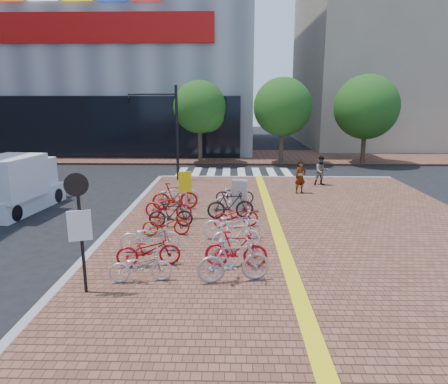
{
  "coord_description": "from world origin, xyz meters",
  "views": [
    {
      "loc": [
        0.39,
        -11.94,
        4.74
      ],
      "look_at": [
        0.08,
        2.82,
        1.3
      ],
      "focal_mm": 32.0,
      "sensor_mm": 36.0,
      "label": 1
    }
  ],
  "objects_px": {
    "bike_0": "(141,266)",
    "bike_3": "(166,224)",
    "bike_9": "(236,249)",
    "bike_13": "(230,205)",
    "bike_10": "(236,235)",
    "pedestrian_a": "(300,177)",
    "bike_11": "(233,224)",
    "bike_7": "(178,193)",
    "notice_sign": "(79,219)",
    "bike_1": "(148,250)",
    "bike_8": "(234,261)",
    "bike_2": "(150,236)",
    "bike_15": "(235,194)",
    "bike_12": "(236,215)",
    "bike_4": "(171,214)",
    "yellow_sign": "(186,186)",
    "utility_box": "(240,196)",
    "bike_5": "(168,206)",
    "traffic_light_pole": "(155,115)",
    "bike_14": "(233,199)",
    "bike_6": "(175,196)",
    "pedestrian_b": "(321,171)",
    "box_truck": "(17,185)"
  },
  "relations": [
    {
      "from": "bike_5",
      "to": "yellow_sign",
      "type": "bearing_deg",
      "value": -75.66
    },
    {
      "from": "bike_0",
      "to": "bike_3",
      "type": "distance_m",
      "value": 3.58
    },
    {
      "from": "bike_1",
      "to": "bike_4",
      "type": "xyz_separation_m",
      "value": [
        0.09,
        3.53,
        0.02
      ]
    },
    {
      "from": "bike_15",
      "to": "pedestrian_a",
      "type": "relative_size",
      "value": 1.04
    },
    {
      "from": "bike_2",
      "to": "bike_15",
      "type": "bearing_deg",
      "value": -32.17
    },
    {
      "from": "notice_sign",
      "to": "traffic_light_pole",
      "type": "relative_size",
      "value": 0.55
    },
    {
      "from": "bike_0",
      "to": "notice_sign",
      "type": "bearing_deg",
      "value": 109.25
    },
    {
      "from": "bike_1",
      "to": "bike_8",
      "type": "xyz_separation_m",
      "value": [
        2.39,
        -0.95,
        0.1
      ]
    },
    {
      "from": "bike_0",
      "to": "bike_1",
      "type": "height_order",
      "value": "bike_1"
    },
    {
      "from": "bike_1",
      "to": "bike_14",
      "type": "height_order",
      "value": "bike_1"
    },
    {
      "from": "bike_5",
      "to": "traffic_light_pole",
      "type": "height_order",
      "value": "traffic_light_pole"
    },
    {
      "from": "bike_9",
      "to": "bike_11",
      "type": "bearing_deg",
      "value": 5.3
    },
    {
      "from": "bike_2",
      "to": "notice_sign",
      "type": "bearing_deg",
      "value": 151.27
    },
    {
      "from": "bike_5",
      "to": "bike_13",
      "type": "xyz_separation_m",
      "value": [
        2.44,
        0.08,
        0.05
      ]
    },
    {
      "from": "bike_10",
      "to": "pedestrian_a",
      "type": "bearing_deg",
      "value": -34.56
    },
    {
      "from": "bike_2",
      "to": "bike_9",
      "type": "xyz_separation_m",
      "value": [
        2.63,
        -1.13,
        0.04
      ]
    },
    {
      "from": "bike_7",
      "to": "bike_11",
      "type": "height_order",
      "value": "bike_11"
    },
    {
      "from": "bike_8",
      "to": "bike_13",
      "type": "bearing_deg",
      "value": -10.07
    },
    {
      "from": "bike_0",
      "to": "bike_6",
      "type": "bearing_deg",
      "value": -7.91
    },
    {
      "from": "bike_1",
      "to": "bike_12",
      "type": "distance_m",
      "value": 4.35
    },
    {
      "from": "pedestrian_a",
      "to": "utility_box",
      "type": "relative_size",
      "value": 1.22
    },
    {
      "from": "bike_0",
      "to": "bike_11",
      "type": "height_order",
      "value": "bike_11"
    },
    {
      "from": "bike_9",
      "to": "box_truck",
      "type": "distance_m",
      "value": 11.21
    },
    {
      "from": "bike_4",
      "to": "bike_13",
      "type": "xyz_separation_m",
      "value": [
        2.18,
        1.11,
        0.07
      ]
    },
    {
      "from": "bike_1",
      "to": "pedestrian_b",
      "type": "height_order",
      "value": "pedestrian_b"
    },
    {
      "from": "bike_1",
      "to": "bike_2",
      "type": "height_order",
      "value": "bike_2"
    },
    {
      "from": "bike_14",
      "to": "notice_sign",
      "type": "distance_m",
      "value": 8.48
    },
    {
      "from": "pedestrian_a",
      "to": "yellow_sign",
      "type": "distance_m",
      "value": 6.85
    },
    {
      "from": "bike_4",
      "to": "bike_13",
      "type": "height_order",
      "value": "bike_13"
    },
    {
      "from": "bike_7",
      "to": "notice_sign",
      "type": "bearing_deg",
      "value": 160.53
    },
    {
      "from": "bike_9",
      "to": "bike_15",
      "type": "relative_size",
      "value": 1.03
    },
    {
      "from": "bike_12",
      "to": "pedestrian_a",
      "type": "bearing_deg",
      "value": -42.38
    },
    {
      "from": "bike_9",
      "to": "pedestrian_a",
      "type": "relative_size",
      "value": 1.07
    },
    {
      "from": "bike_9",
      "to": "bike_13",
      "type": "bearing_deg",
      "value": 5.21
    },
    {
      "from": "pedestrian_b",
      "to": "bike_11",
      "type": "bearing_deg",
      "value": -125.18
    },
    {
      "from": "bike_4",
      "to": "yellow_sign",
      "type": "xyz_separation_m",
      "value": [
        0.44,
        1.1,
        0.81
      ]
    },
    {
      "from": "bike_10",
      "to": "bike_13",
      "type": "relative_size",
      "value": 0.84
    },
    {
      "from": "bike_12",
      "to": "bike_13",
      "type": "height_order",
      "value": "bike_13"
    },
    {
      "from": "bike_12",
      "to": "bike_5",
      "type": "bearing_deg",
      "value": 57.47
    },
    {
      "from": "bike_3",
      "to": "bike_13",
      "type": "relative_size",
      "value": 0.88
    },
    {
      "from": "utility_box",
      "to": "traffic_light_pole",
      "type": "height_order",
      "value": "traffic_light_pole"
    },
    {
      "from": "bike_0",
      "to": "traffic_light_pole",
      "type": "height_order",
      "value": "traffic_light_pole"
    },
    {
      "from": "bike_2",
      "to": "bike_15",
      "type": "height_order",
      "value": "bike_2"
    },
    {
      "from": "bike_6",
      "to": "bike_13",
      "type": "height_order",
      "value": "bike_6"
    },
    {
      "from": "traffic_light_pole",
      "to": "yellow_sign",
      "type": "bearing_deg",
      "value": -71.54
    },
    {
      "from": "bike_7",
      "to": "bike_11",
      "type": "bearing_deg",
      "value": -163.62
    },
    {
      "from": "bike_0",
      "to": "bike_14",
      "type": "height_order",
      "value": "bike_14"
    },
    {
      "from": "bike_9",
      "to": "pedestrian_b",
      "type": "bearing_deg",
      "value": -20.18
    },
    {
      "from": "bike_2",
      "to": "bike_5",
      "type": "bearing_deg",
      "value": -8.25
    },
    {
      "from": "bike_11",
      "to": "pedestrian_b",
      "type": "xyz_separation_m",
      "value": [
        4.84,
        8.74,
        0.27
      ]
    }
  ]
}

